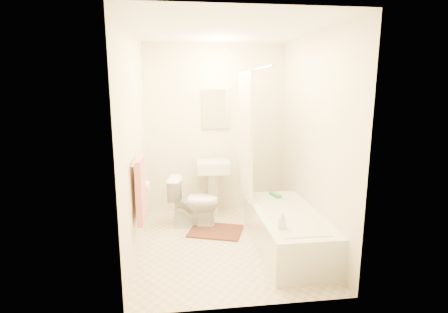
{
  "coord_description": "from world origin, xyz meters",
  "views": [
    {
      "loc": [
        -0.52,
        -3.79,
        1.84
      ],
      "look_at": [
        0.0,
        0.25,
        1.0
      ],
      "focal_mm": 28.0,
      "sensor_mm": 36.0,
      "label": 1
    }
  ],
  "objects": [
    {
      "name": "floor",
      "position": [
        0.0,
        0.0,
        0.0
      ],
      "size": [
        2.4,
        2.4,
        0.0
      ],
      "primitive_type": "plane",
      "color": "beige",
      "rests_on": "ground"
    },
    {
      "name": "ceiling",
      "position": [
        0.0,
        0.0,
        2.4
      ],
      "size": [
        2.4,
        2.4,
        0.0
      ],
      "primitive_type": "plane",
      "color": "white",
      "rests_on": "ground"
    },
    {
      "name": "wall_back",
      "position": [
        0.0,
        1.2,
        1.2
      ],
      "size": [
        2.0,
        0.02,
        2.4
      ],
      "primitive_type": "cube",
      "color": "beige",
      "rests_on": "ground"
    },
    {
      "name": "wall_left",
      "position": [
        -1.0,
        0.0,
        1.2
      ],
      "size": [
        0.02,
        2.4,
        2.4
      ],
      "primitive_type": "cube",
      "color": "beige",
      "rests_on": "ground"
    },
    {
      "name": "wall_right",
      "position": [
        1.0,
        0.0,
        1.2
      ],
      "size": [
        0.02,
        2.4,
        2.4
      ],
      "primitive_type": "cube",
      "color": "beige",
      "rests_on": "ground"
    },
    {
      "name": "mirror",
      "position": [
        0.0,
        1.18,
        1.5
      ],
      "size": [
        0.4,
        0.03,
        0.55
      ],
      "primitive_type": "cube",
      "color": "white",
      "rests_on": "wall_back"
    },
    {
      "name": "curtain_rod",
      "position": [
        0.3,
        0.1,
        2.0
      ],
      "size": [
        0.03,
        1.7,
        0.03
      ],
      "primitive_type": "cylinder",
      "rotation": [
        1.57,
        0.0,
        0.0
      ],
      "color": "silver",
      "rests_on": "wall_back"
    },
    {
      "name": "shower_curtain",
      "position": [
        0.3,
        0.5,
        1.22
      ],
      "size": [
        0.04,
        0.8,
        1.55
      ],
      "primitive_type": "cube",
      "color": "silver",
      "rests_on": "curtain_rod"
    },
    {
      "name": "towel_bar",
      "position": [
        -0.96,
        -0.25,
        1.1
      ],
      "size": [
        0.02,
        0.6,
        0.02
      ],
      "primitive_type": "cylinder",
      "rotation": [
        1.57,
        0.0,
        0.0
      ],
      "color": "silver",
      "rests_on": "wall_left"
    },
    {
      "name": "towel",
      "position": [
        -0.93,
        -0.25,
        0.78
      ],
      "size": [
        0.06,
        0.45,
        0.66
      ],
      "primitive_type": "cube",
      "color": "#CC7266",
      "rests_on": "towel_bar"
    },
    {
      "name": "toilet_paper",
      "position": [
        -0.93,
        0.12,
        0.7
      ],
      "size": [
        0.11,
        0.12,
        0.12
      ],
      "primitive_type": "cylinder",
      "rotation": [
        0.0,
        1.57,
        0.0
      ],
      "color": "white",
      "rests_on": "wall_left"
    },
    {
      "name": "toilet",
      "position": [
        -0.35,
        0.6,
        0.33
      ],
      "size": [
        0.72,
        0.47,
        0.65
      ],
      "primitive_type": "imported",
      "rotation": [
        0.0,
        0.0,
        1.41
      ],
      "color": "silver",
      "rests_on": "floor"
    },
    {
      "name": "sink",
      "position": [
        -0.06,
        0.95,
        0.43
      ],
      "size": [
        0.46,
        0.38,
        0.86
      ],
      "primitive_type": null,
      "rotation": [
        0.0,
        0.0,
        -0.07
      ],
      "color": "silver",
      "rests_on": "floor"
    },
    {
      "name": "bathtub",
      "position": [
        0.66,
        -0.2,
        0.22
      ],
      "size": [
        0.68,
        1.55,
        0.44
      ],
      "primitive_type": null,
      "color": "white",
      "rests_on": "floor"
    },
    {
      "name": "bath_mat",
      "position": [
        -0.09,
        0.36,
        0.01
      ],
      "size": [
        0.77,
        0.67,
        0.02
      ],
      "primitive_type": "cube",
      "rotation": [
        0.0,
        0.0,
        -0.32
      ],
      "color": "#50281C",
      "rests_on": "floor"
    },
    {
      "name": "soap_bottle",
      "position": [
        0.47,
        -0.65,
        0.52
      ],
      "size": [
        0.1,
        0.1,
        0.18
      ],
      "primitive_type": "imported",
      "rotation": [
        0.0,
        0.0,
        -0.31
      ],
      "color": "silver",
      "rests_on": "bathtub"
    },
    {
      "name": "scrub_brush",
      "position": [
        0.67,
        0.35,
        0.46
      ],
      "size": [
        0.12,
        0.23,
        0.04
      ],
      "primitive_type": "cube",
      "rotation": [
        0.0,
        0.0,
        0.26
      ],
      "color": "green",
      "rests_on": "bathtub"
    }
  ]
}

